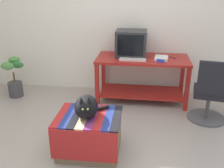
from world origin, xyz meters
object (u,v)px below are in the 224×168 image
(keyboard, at_px, (133,59))
(ottoman_with_blanket, at_px, (89,134))
(tv_monitor, at_px, (131,44))
(desk, at_px, (142,71))
(office_chair, at_px, (210,95))
(stapler, at_px, (161,61))
(book, at_px, (161,58))
(cat, at_px, (86,107))
(potted_plant, at_px, (14,78))

(keyboard, bearing_deg, ottoman_with_blanket, -106.61)
(tv_monitor, bearing_deg, desk, -24.61)
(tv_monitor, relative_size, office_chair, 0.54)
(ottoman_with_blanket, relative_size, stapler, 6.37)
(keyboard, distance_m, stapler, 0.42)
(desk, bearing_deg, tv_monitor, 155.39)
(tv_monitor, bearing_deg, ottoman_with_blanket, -102.64)
(book, distance_m, office_chair, 0.90)
(desk, height_order, stapler, stapler)
(tv_monitor, bearing_deg, stapler, -32.86)
(ottoman_with_blanket, distance_m, stapler, 1.59)
(desk, xyz_separation_m, keyboard, (-0.15, -0.15, 0.24))
(desk, distance_m, keyboard, 0.32)
(ottoman_with_blanket, height_order, stapler, stapler)
(desk, bearing_deg, keyboard, -134.37)
(cat, xyz_separation_m, potted_plant, (-1.54, 1.39, -0.25))
(book, distance_m, cat, 1.68)
(book, relative_size, office_chair, 0.27)
(desk, relative_size, office_chair, 1.61)
(ottoman_with_blanket, bearing_deg, cat, -133.59)
(ottoman_with_blanket, distance_m, potted_plant, 2.07)
(book, height_order, cat, book)
(stapler, bearing_deg, cat, 170.73)
(tv_monitor, xyz_separation_m, potted_plant, (-1.92, -0.19, -0.59))
(cat, bearing_deg, potted_plant, 127.84)
(keyboard, xyz_separation_m, cat, (-0.42, -1.35, -0.15))
(potted_plant, xyz_separation_m, stapler, (2.37, -0.11, 0.41))
(tv_monitor, height_order, office_chair, tv_monitor)
(tv_monitor, height_order, potted_plant, tv_monitor)
(cat, relative_size, office_chair, 0.49)
(keyboard, bearing_deg, tv_monitor, 99.52)
(office_chair, xyz_separation_m, stapler, (-0.66, 0.38, 0.35))
(desk, xyz_separation_m, tv_monitor, (-0.19, 0.09, 0.42))
(keyboard, xyz_separation_m, office_chair, (1.07, -0.44, -0.34))
(cat, height_order, stapler, stapler)
(desk, height_order, potted_plant, desk)
(tv_monitor, xyz_separation_m, book, (0.47, -0.14, -0.18))
(tv_monitor, distance_m, ottoman_with_blanket, 1.75)
(book, xyz_separation_m, office_chair, (0.64, -0.54, -0.35))
(stapler, bearing_deg, potted_plant, 111.30)
(desk, relative_size, stapler, 12.99)
(potted_plant, bearing_deg, desk, 2.84)
(desk, relative_size, potted_plant, 2.16)
(desk, height_order, tv_monitor, tv_monitor)
(book, xyz_separation_m, ottoman_with_blanket, (-0.84, -1.42, -0.51))
(office_chair, relative_size, stapler, 8.09)
(potted_plant, height_order, stapler, stapler)
(desk, xyz_separation_m, stapler, (0.26, -0.21, 0.25))
(ottoman_with_blanket, height_order, potted_plant, potted_plant)
(cat, distance_m, office_chair, 1.76)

